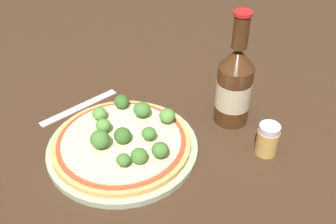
{
  "coord_description": "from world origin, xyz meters",
  "views": [
    {
      "loc": [
        0.48,
        -0.27,
        0.51
      ],
      "look_at": [
        0.04,
        0.1,
        0.06
      ],
      "focal_mm": 42.0,
      "sensor_mm": 36.0,
      "label": 1
    }
  ],
  "objects_px": {
    "pizza": "(122,142)",
    "fork": "(79,107)",
    "pepper_shaker": "(267,139)",
    "beer_bottle": "(234,85)"
  },
  "relations": [
    {
      "from": "pepper_shaker",
      "to": "fork",
      "type": "bearing_deg",
      "value": -149.6
    },
    {
      "from": "fork",
      "to": "pizza",
      "type": "bearing_deg",
      "value": -93.63
    },
    {
      "from": "beer_bottle",
      "to": "fork",
      "type": "bearing_deg",
      "value": -136.24
    },
    {
      "from": "pizza",
      "to": "fork",
      "type": "distance_m",
      "value": 0.17
    },
    {
      "from": "beer_bottle",
      "to": "fork",
      "type": "relative_size",
      "value": 1.28
    },
    {
      "from": "beer_bottle",
      "to": "pepper_shaker",
      "type": "bearing_deg",
      "value": -11.16
    },
    {
      "from": "pizza",
      "to": "beer_bottle",
      "type": "xyz_separation_m",
      "value": [
        0.06,
        0.22,
        0.07
      ]
    },
    {
      "from": "pizza",
      "to": "pepper_shaker",
      "type": "relative_size",
      "value": 4.08
    },
    {
      "from": "pepper_shaker",
      "to": "fork",
      "type": "height_order",
      "value": "pepper_shaker"
    },
    {
      "from": "pepper_shaker",
      "to": "pizza",
      "type": "bearing_deg",
      "value": -130.46
    }
  ]
}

